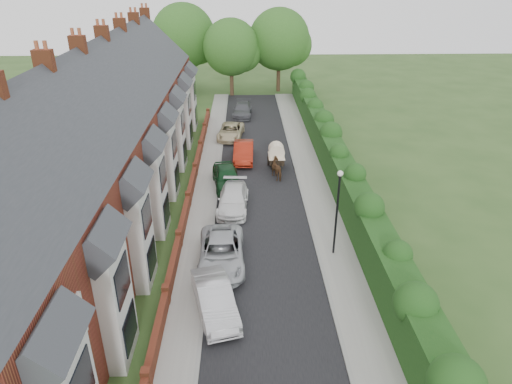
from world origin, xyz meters
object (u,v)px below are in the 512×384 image
Objects in this scene: car_white at (233,199)px; horse_cart at (276,154)px; car_green at (227,177)px; car_silver_b at (221,252)px; car_red at (244,152)px; lamppost at (338,203)px; horse at (278,169)px; car_silver_a at (215,299)px; car_grey at (242,110)px; car_beige at (231,131)px.

car_white is 1.64× the size of horse_cart.
car_white is 3.42m from car_green.
car_silver_b is at bearing -91.46° from car_white.
car_silver_b is at bearing -93.01° from car_red.
car_silver_b is (-6.24, -0.72, -2.56)m from lamppost.
car_white is 5.93m from horse.
horse is 0.61× the size of horse_cart.
car_silver_a is 0.93× the size of car_grey.
car_silver_b is at bearing -173.39° from lamppost.
car_red is 3.17m from horse_cart.
car_silver_a is 0.98× the size of car_red.
car_silver_b is at bearing 72.81° from car_silver_a.
car_grey reaches higher than car_beige.
car_beige is (-0.46, 14.17, -0.04)m from car_white.
car_green is at bearing 88.59° from car_silver_b.
car_silver_a is at bearing -88.41° from car_grey.
car_silver_b is 2.94× the size of horse.
car_silver_a is 2.50× the size of horse.
car_grey is at bearing 100.58° from horse_cart.
car_grey is at bearing -102.03° from horse.
car_red is 2.55× the size of horse.
lamppost is 1.11× the size of car_green.
lamppost is at bearing -75.32° from car_grey.
horse reaches higher than car_red.
car_grey is (-0.08, 12.71, -0.06)m from car_red.
horse_cart reaches higher than car_silver_b.
car_green is at bearing -89.77° from car_grey.
car_grey is 1.65× the size of horse_cart.
horse is at bearing 60.24° from car_silver_a.
car_beige is at bearing -94.92° from car_grey.
lamppost reaches higher than horse_cart.
car_grey is (1.32, 31.51, -0.04)m from car_silver_a.
horse_cart is (-2.38, 12.47, -2.09)m from lamppost.
car_beige is (-6.19, 19.80, -2.64)m from lamppost.
horse_cart is at bearing 72.19° from car_silver_b.
lamppost is 1.15× the size of car_silver_a.
car_green reaches higher than car_silver_a.
horse reaches higher than car_silver_a.
car_grey is at bearing 91.43° from car_white.
lamppost is 8.29m from car_silver_a.
lamppost reaches higher than car_white.
horse is (3.35, 4.90, 0.07)m from car_white.
horse_cart reaches higher than car_red.
car_red is 5.73m from car_beige.
car_grey is at bearing 92.12° from car_red.
horse is at bearing -76.66° from car_grey.
horse is (3.86, 11.25, 0.03)m from car_silver_b.
horse_cart is (3.81, -7.33, 0.55)m from car_beige.
car_silver_b is 20.52m from car_beige.
car_white is 0.99× the size of car_grey.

